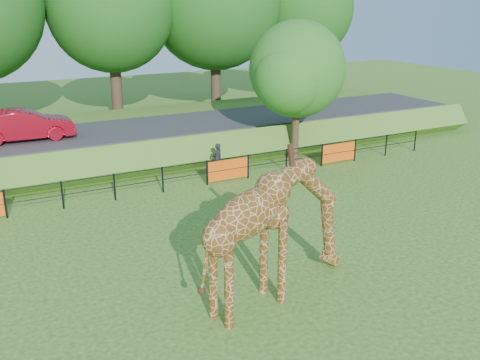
{
  "coord_description": "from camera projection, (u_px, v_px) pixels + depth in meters",
  "views": [
    {
      "loc": [
        -6.82,
        -11.94,
        7.48
      ],
      "look_at": [
        0.79,
        2.63,
        2.0
      ],
      "focal_mm": 40.0,
      "sensor_mm": 36.0,
      "label": 1
    }
  ],
  "objects": [
    {
      "name": "tree_east",
      "position": [
        299.0,
        73.0,
        25.48
      ],
      "size": [
        5.4,
        4.71,
        6.76
      ],
      "color": "#362418",
      "rests_on": "ground"
    },
    {
      "name": "ground",
      "position": [
        258.0,
        275.0,
        15.4
      ],
      "size": [
        90.0,
        90.0,
        0.0
      ],
      "primitive_type": "plane",
      "color": "#285515",
      "rests_on": "ground"
    },
    {
      "name": "visitor",
      "position": [
        217.0,
        159.0,
        24.17
      ],
      "size": [
        0.62,
        0.51,
        1.46
      ],
      "primitive_type": "imported",
      "rotation": [
        0.0,
        0.0,
        3.49
      ],
      "color": "black",
      "rests_on": "ground"
    },
    {
      "name": "perimeter_fence",
      "position": [
        163.0,
        180.0,
        21.95
      ],
      "size": [
        28.07,
        0.1,
        1.1
      ],
      "primitive_type": null,
      "color": "black",
      "rests_on": "ground"
    },
    {
      "name": "car_red",
      "position": [
        24.0,
        125.0,
        24.41
      ],
      "size": [
        4.41,
        1.68,
        1.44
      ],
      "primitive_type": "imported",
      "rotation": [
        0.0,
        0.0,
        1.53
      ],
      "color": "#B30C1F",
      "rests_on": "road"
    },
    {
      "name": "embankment",
      "position": [
        114.0,
        138.0,
        28.23
      ],
      "size": [
        40.0,
        9.0,
        1.3
      ],
      "primitive_type": "cube",
      "color": "#285515",
      "rests_on": "ground"
    },
    {
      "name": "road",
      "position": [
        121.0,
        131.0,
        26.74
      ],
      "size": [
        40.0,
        5.0,
        0.12
      ],
      "primitive_type": "cube",
      "color": "#2A2A2C",
      "rests_on": "embankment"
    },
    {
      "name": "giraffe",
      "position": [
        278.0,
        232.0,
        13.82
      ],
      "size": [
        5.19,
        2.2,
        3.66
      ],
      "primitive_type": null,
      "rotation": [
        0.0,
        0.0,
        0.25
      ],
      "color": "#5D3613",
      "rests_on": "ground"
    },
    {
      "name": "bg_tree_line",
      "position": [
        109.0,
        7.0,
        32.45
      ],
      "size": [
        37.3,
        8.8,
        11.82
      ],
      "color": "#362418",
      "rests_on": "ground"
    }
  ]
}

